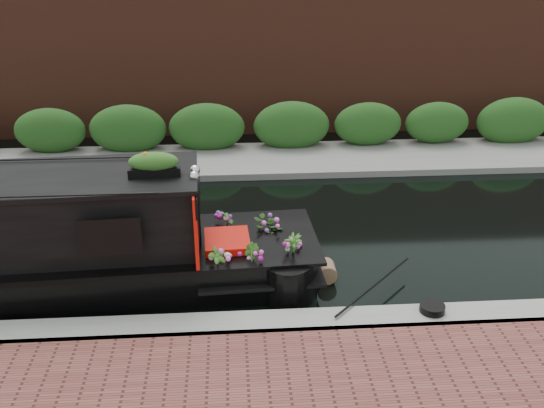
{
  "coord_description": "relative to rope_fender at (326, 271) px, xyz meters",
  "views": [
    {
      "loc": [
        0.72,
        -11.1,
        5.9
      ],
      "look_at": [
        1.44,
        -0.6,
        1.01
      ],
      "focal_mm": 40.0,
      "sensor_mm": 36.0,
      "label": 1
    }
  ],
  "objects": [
    {
      "name": "far_bank_path",
      "position": [
        -2.35,
        5.95,
        -0.17
      ],
      "size": [
        40.0,
        2.4,
        0.34
      ],
      "primitive_type": "cube",
      "color": "slate",
      "rests_on": "ground"
    },
    {
      "name": "ground",
      "position": [
        -2.35,
        1.75,
        -0.17
      ],
      "size": [
        80.0,
        80.0,
        0.0
      ],
      "primitive_type": "plane",
      "color": "black",
      "rests_on": "ground"
    },
    {
      "name": "coiled_mooring_rope",
      "position": [
        1.48,
        -1.47,
        0.14
      ],
      "size": [
        0.41,
        0.41,
        0.12
      ],
      "primitive_type": "cylinder",
      "color": "black",
      "rests_on": "near_bank_coping"
    },
    {
      "name": "near_bank_coping",
      "position": [
        -2.35,
        -1.55,
        -0.17
      ],
      "size": [
        40.0,
        0.6,
        0.5
      ],
      "primitive_type": "cube",
      "color": "gray",
      "rests_on": "ground"
    },
    {
      "name": "rope_fender",
      "position": [
        0.0,
        0.0,
        0.0
      ],
      "size": [
        0.35,
        0.4,
        0.35
      ],
      "primitive_type": "cylinder",
      "rotation": [
        1.57,
        0.0,
        0.0
      ],
      "color": "#836145",
      "rests_on": "ground"
    },
    {
      "name": "far_hedge",
      "position": [
        -2.35,
        6.85,
        -0.17
      ],
      "size": [
        40.0,
        1.1,
        2.8
      ],
      "primitive_type": "cube",
      "color": "#204C19",
      "rests_on": "ground"
    },
    {
      "name": "far_brick_wall",
      "position": [
        -2.35,
        8.95,
        -0.17
      ],
      "size": [
        40.0,
        1.0,
        8.0
      ],
      "primitive_type": "cube",
      "color": "#542A1C",
      "rests_on": "ground"
    }
  ]
}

